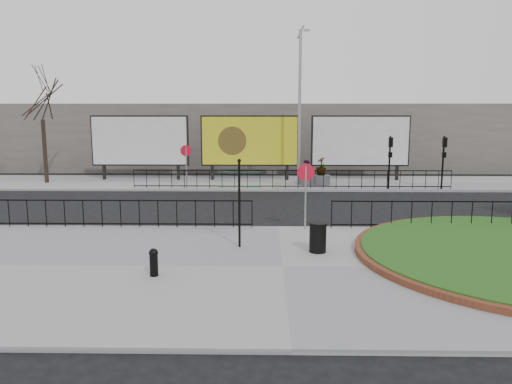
{
  "coord_description": "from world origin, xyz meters",
  "views": [
    {
      "loc": [
        -0.51,
        -18.74,
        4.54
      ],
      "look_at": [
        -0.88,
        1.22,
        1.26
      ],
      "focal_mm": 35.0,
      "sensor_mm": 36.0,
      "label": 1
    }
  ],
  "objects_px": {
    "fingerpost_sign": "(239,194)",
    "planter_b": "(307,176)",
    "bollard": "(154,261)",
    "litter_bin": "(318,237)",
    "billboard_mid": "(250,141)",
    "lamp_post": "(300,105)",
    "planter_c": "(321,175)"
  },
  "relations": [
    {
      "from": "planter_c",
      "to": "bollard",
      "type": "bearing_deg",
      "value": -110.62
    },
    {
      "from": "lamp_post",
      "to": "litter_bin",
      "type": "bearing_deg",
      "value": -91.41
    },
    {
      "from": "billboard_mid",
      "to": "fingerpost_sign",
      "type": "bearing_deg",
      "value": -89.43
    },
    {
      "from": "planter_b",
      "to": "planter_c",
      "type": "xyz_separation_m",
      "value": [
        0.85,
        0.0,
        0.08
      ]
    },
    {
      "from": "lamp_post",
      "to": "billboard_mid",
      "type": "bearing_deg",
      "value": 146.75
    },
    {
      "from": "fingerpost_sign",
      "to": "planter_b",
      "type": "xyz_separation_m",
      "value": [
        3.34,
        13.92,
        -1.23
      ]
    },
    {
      "from": "bollard",
      "to": "planter_c",
      "type": "xyz_separation_m",
      "value": [
        6.35,
        16.87,
        0.18
      ]
    },
    {
      "from": "planter_c",
      "to": "billboard_mid",
      "type": "bearing_deg",
      "value": 155.61
    },
    {
      "from": "lamp_post",
      "to": "fingerpost_sign",
      "type": "height_order",
      "value": "lamp_post"
    },
    {
      "from": "lamp_post",
      "to": "planter_b",
      "type": "relative_size",
      "value": 6.11
    },
    {
      "from": "fingerpost_sign",
      "to": "billboard_mid",
      "type": "bearing_deg",
      "value": 94.23
    },
    {
      "from": "planter_c",
      "to": "lamp_post",
      "type": "bearing_deg",
      "value": 180.0
    },
    {
      "from": "fingerpost_sign",
      "to": "planter_c",
      "type": "relative_size",
      "value": 1.73
    },
    {
      "from": "lamp_post",
      "to": "litter_bin",
      "type": "height_order",
      "value": "lamp_post"
    },
    {
      "from": "planter_b",
      "to": "litter_bin",
      "type": "bearing_deg",
      "value": -93.35
    },
    {
      "from": "billboard_mid",
      "to": "bollard",
      "type": "height_order",
      "value": "billboard_mid"
    },
    {
      "from": "bollard",
      "to": "billboard_mid",
      "type": "bearing_deg",
      "value": 83.94
    },
    {
      "from": "billboard_mid",
      "to": "fingerpost_sign",
      "type": "relative_size",
      "value": 2.14
    },
    {
      "from": "bollard",
      "to": "planter_c",
      "type": "height_order",
      "value": "planter_c"
    },
    {
      "from": "lamp_post",
      "to": "planter_b",
      "type": "distance_m",
      "value": 4.22
    },
    {
      "from": "fingerpost_sign",
      "to": "planter_b",
      "type": "distance_m",
      "value": 14.37
    },
    {
      "from": "lamp_post",
      "to": "bollard",
      "type": "distance_m",
      "value": 18.12
    },
    {
      "from": "lamp_post",
      "to": "litter_bin",
      "type": "xyz_separation_m",
      "value": [
        -0.36,
        -14.49,
        -4.23
      ]
    },
    {
      "from": "fingerpost_sign",
      "to": "planter_b",
      "type": "bearing_deg",
      "value": 80.16
    },
    {
      "from": "billboard_mid",
      "to": "litter_bin",
      "type": "height_order",
      "value": "billboard_mid"
    },
    {
      "from": "litter_bin",
      "to": "lamp_post",
      "type": "bearing_deg",
      "value": 88.59
    },
    {
      "from": "billboard_mid",
      "to": "fingerpost_sign",
      "type": "distance_m",
      "value": 15.91
    },
    {
      "from": "lamp_post",
      "to": "planter_b",
      "type": "xyz_separation_m",
      "value": [
        0.49,
        -0.0,
        -4.19
      ]
    },
    {
      "from": "lamp_post",
      "to": "bollard",
      "type": "xyz_separation_m",
      "value": [
        -5.01,
        -16.87,
        -4.29
      ]
    },
    {
      "from": "billboard_mid",
      "to": "planter_c",
      "type": "xyz_separation_m",
      "value": [
        4.35,
        -1.97,
        -1.88
      ]
    },
    {
      "from": "bollard",
      "to": "litter_bin",
      "type": "relative_size",
      "value": 0.81
    },
    {
      "from": "bollard",
      "to": "fingerpost_sign",
      "type": "bearing_deg",
      "value": 53.8
    }
  ]
}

